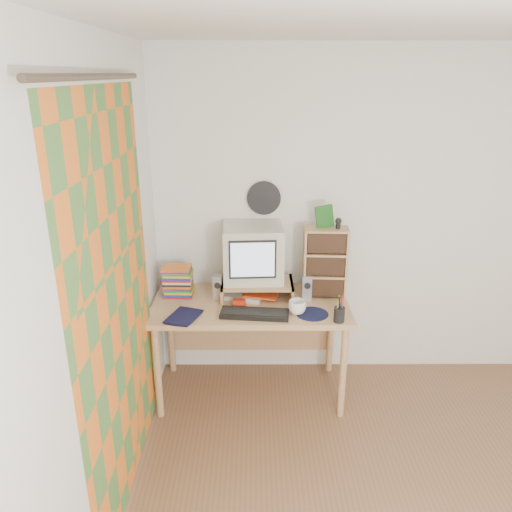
{
  "coord_description": "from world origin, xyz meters",
  "views": [
    {
      "loc": [
        -1.0,
        -1.86,
        2.29
      ],
      "look_at": [
        -0.99,
        1.33,
        1.12
      ],
      "focal_mm": 35.0,
      "sensor_mm": 36.0,
      "label": 1
    }
  ],
  "objects_px": {
    "diary": "(171,313)",
    "mug": "(297,307)",
    "desk": "(250,315)",
    "cd_rack": "(325,262)",
    "crt_monitor": "(253,253)",
    "dvd_stack": "(178,277)",
    "keyboard": "(255,314)"
  },
  "relations": [
    {
      "from": "diary",
      "to": "keyboard",
      "type": "bearing_deg",
      "value": 19.61
    },
    {
      "from": "desk",
      "to": "crt_monitor",
      "type": "distance_m",
      "value": 0.46
    },
    {
      "from": "crt_monitor",
      "to": "mug",
      "type": "relative_size",
      "value": 3.46
    },
    {
      "from": "desk",
      "to": "mug",
      "type": "height_order",
      "value": "mug"
    },
    {
      "from": "cd_rack",
      "to": "keyboard",
      "type": "bearing_deg",
      "value": -143.71
    },
    {
      "from": "desk",
      "to": "cd_rack",
      "type": "xyz_separation_m",
      "value": [
        0.54,
        0.06,
        0.39
      ]
    },
    {
      "from": "cd_rack",
      "to": "mug",
      "type": "relative_size",
      "value": 4.24
    },
    {
      "from": "cd_rack",
      "to": "diary",
      "type": "height_order",
      "value": "cd_rack"
    },
    {
      "from": "cd_rack",
      "to": "diary",
      "type": "xyz_separation_m",
      "value": [
        -1.07,
        -0.34,
        -0.24
      ]
    },
    {
      "from": "cd_rack",
      "to": "diary",
      "type": "distance_m",
      "value": 1.15
    },
    {
      "from": "diary",
      "to": "cd_rack",
      "type": "bearing_deg",
      "value": 36.82
    },
    {
      "from": "desk",
      "to": "cd_rack",
      "type": "bearing_deg",
      "value": 6.31
    },
    {
      "from": "crt_monitor",
      "to": "cd_rack",
      "type": "xyz_separation_m",
      "value": [
        0.52,
        -0.03,
        -0.06
      ]
    },
    {
      "from": "desk",
      "to": "dvd_stack",
      "type": "relative_size",
      "value": 4.81
    },
    {
      "from": "desk",
      "to": "diary",
      "type": "bearing_deg",
      "value": -152.44
    },
    {
      "from": "crt_monitor",
      "to": "diary",
      "type": "xyz_separation_m",
      "value": [
        -0.55,
        -0.36,
        -0.3
      ]
    },
    {
      "from": "dvd_stack",
      "to": "diary",
      "type": "relative_size",
      "value": 1.3
    },
    {
      "from": "crt_monitor",
      "to": "diary",
      "type": "height_order",
      "value": "crt_monitor"
    },
    {
      "from": "crt_monitor",
      "to": "dvd_stack",
      "type": "height_order",
      "value": "crt_monitor"
    },
    {
      "from": "crt_monitor",
      "to": "cd_rack",
      "type": "relative_size",
      "value": 0.81
    },
    {
      "from": "desk",
      "to": "crt_monitor",
      "type": "xyz_separation_m",
      "value": [
        0.02,
        0.09,
        0.45
      ]
    },
    {
      "from": "desk",
      "to": "cd_rack",
      "type": "distance_m",
      "value": 0.67
    },
    {
      "from": "desk",
      "to": "dvd_stack",
      "type": "height_order",
      "value": "dvd_stack"
    },
    {
      "from": "cd_rack",
      "to": "dvd_stack",
      "type": "bearing_deg",
      "value": -177.19
    },
    {
      "from": "mug",
      "to": "diary",
      "type": "relative_size",
      "value": 0.54
    },
    {
      "from": "dvd_stack",
      "to": "cd_rack",
      "type": "distance_m",
      "value": 1.08
    },
    {
      "from": "dvd_stack",
      "to": "cd_rack",
      "type": "xyz_separation_m",
      "value": [
        1.07,
        -0.0,
        0.11
      ]
    },
    {
      "from": "diary",
      "to": "mug",
      "type": "bearing_deg",
      "value": 21.75
    },
    {
      "from": "crt_monitor",
      "to": "keyboard",
      "type": "height_order",
      "value": "crt_monitor"
    },
    {
      "from": "mug",
      "to": "diary",
      "type": "bearing_deg",
      "value": -177.6
    },
    {
      "from": "keyboard",
      "to": "cd_rack",
      "type": "bearing_deg",
      "value": 39.27
    },
    {
      "from": "desk",
      "to": "keyboard",
      "type": "distance_m",
      "value": 0.31
    }
  ]
}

